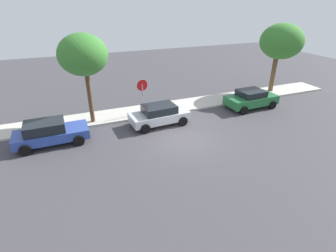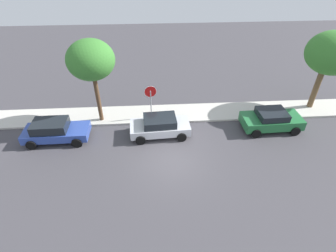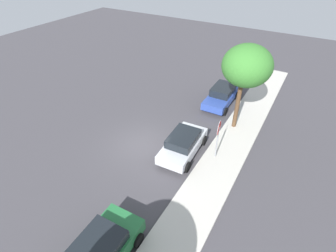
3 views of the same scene
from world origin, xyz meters
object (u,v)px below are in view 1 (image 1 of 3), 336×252
(stop_sign, at_px, (142,91))
(parked_car_silver, at_px, (159,114))
(street_tree_mid_block, at_px, (83,55))
(parked_car_green, at_px, (251,99))
(street_tree_near_corner, at_px, (282,42))
(parked_car_blue, at_px, (50,132))

(stop_sign, relative_size, parked_car_silver, 0.67)
(stop_sign, relative_size, street_tree_mid_block, 0.46)
(stop_sign, bearing_deg, parked_car_green, -11.73)
(parked_car_silver, distance_m, street_tree_near_corner, 12.78)
(parked_car_green, bearing_deg, street_tree_mid_block, 171.41)
(parked_car_silver, distance_m, street_tree_mid_block, 6.06)
(parked_car_green, bearing_deg, parked_car_blue, -178.76)
(parked_car_silver, xyz_separation_m, street_tree_mid_block, (-4.22, 2.01, 3.86))
(street_tree_near_corner, distance_m, street_tree_mid_block, 16.20)
(parked_car_silver, xyz_separation_m, parked_car_green, (7.67, 0.21, 0.01))
(street_tree_mid_block, bearing_deg, street_tree_near_corner, 1.78)
(stop_sign, bearing_deg, street_tree_mid_block, 178.61)
(stop_sign, relative_size, parked_car_green, 0.66)
(parked_car_silver, height_order, parked_car_green, parked_car_green)
(parked_car_blue, distance_m, street_tree_mid_block, 5.10)
(street_tree_mid_block, bearing_deg, parked_car_silver, -25.43)
(stop_sign, relative_size, street_tree_near_corner, 0.45)
(parked_car_blue, xyz_separation_m, parked_car_green, (14.50, 0.31, -0.01))
(parked_car_blue, xyz_separation_m, street_tree_mid_block, (2.61, 2.11, 3.84))
(stop_sign, xyz_separation_m, street_tree_near_corner, (12.52, 0.59, 2.56))
(parked_car_silver, bearing_deg, street_tree_near_corner, 11.84)
(parked_car_green, bearing_deg, stop_sign, 168.27)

